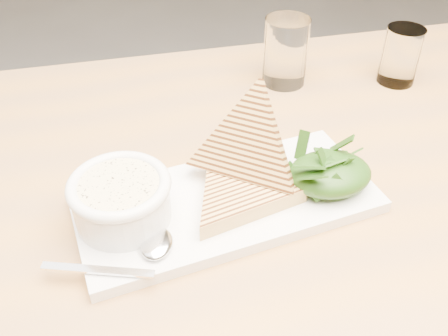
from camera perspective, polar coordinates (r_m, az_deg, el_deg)
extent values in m
cube|color=#AA7438|center=(0.72, 10.45, -2.58)|extent=(1.33, 0.91, 0.04)
cube|color=white|center=(0.65, 0.36, -3.93)|extent=(0.41, 0.24, 0.02)
cylinder|color=white|center=(0.61, -11.57, -4.04)|extent=(0.12, 0.12, 0.05)
cylinder|color=beige|center=(0.60, -11.91, -2.07)|extent=(0.10, 0.10, 0.01)
torus|color=white|center=(0.59, -11.94, -1.93)|extent=(0.12, 0.12, 0.01)
ellipsoid|color=black|center=(0.66, 11.97, -0.65)|extent=(0.11, 0.09, 0.04)
ellipsoid|color=silver|center=(0.59, -7.71, -8.56)|extent=(0.05, 0.06, 0.01)
cube|color=silver|center=(0.57, -14.24, -11.23)|extent=(0.12, 0.05, 0.00)
cylinder|color=white|center=(0.90, 7.06, 13.06)|extent=(0.08, 0.08, 0.12)
cylinder|color=white|center=(0.95, 19.53, 12.01)|extent=(0.07, 0.07, 0.10)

